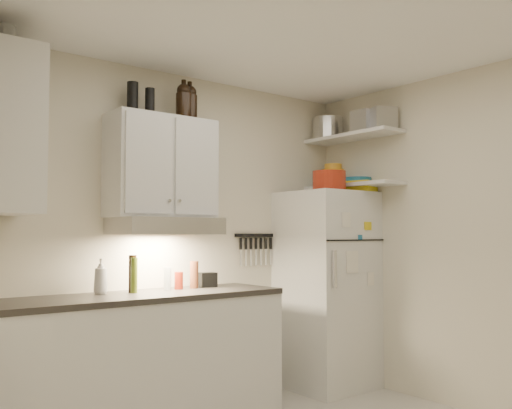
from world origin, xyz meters
TOP-DOWN VIEW (x-y plane):
  - ceiling at (0.00, 0.00)m, footprint 3.20×3.00m
  - back_wall at (0.00, 1.51)m, footprint 3.20×0.02m
  - left_wall at (-1.61, 0.00)m, footprint 0.02×3.00m
  - right_wall at (1.61, 0.00)m, footprint 0.02×3.00m
  - base_cabinet at (-0.55, 1.20)m, footprint 2.10×0.60m
  - countertop at (-0.55, 1.20)m, footprint 2.10×0.62m
  - upper_cabinet at (-0.30, 1.33)m, footprint 0.80×0.33m
  - side_cabinet at (-1.44, 1.20)m, footprint 0.33×0.55m
  - range_hood at (-0.30, 1.27)m, footprint 0.76×0.46m
  - fridge at (1.25, 1.16)m, footprint 0.70×0.68m
  - shelf_hi at (1.45, 1.02)m, footprint 0.30×0.95m
  - shelf_lo at (1.45, 1.02)m, footprint 0.30×0.95m
  - knife_strip at (0.70, 1.49)m, footprint 0.42×0.02m
  - dutch_oven at (1.12, 0.99)m, footprint 0.36×0.36m
  - book_stack at (1.46, 0.98)m, footprint 0.30×0.34m
  - spice_jar at (1.30, 1.04)m, footprint 0.06×0.06m
  - stock_pot at (1.47, 1.35)m, footprint 0.34×0.34m
  - tin_a at (1.47, 0.90)m, footprint 0.21×0.19m
  - tin_b at (1.51, 0.74)m, footprint 0.26×0.26m
  - bowl_teal at (1.49, 1.33)m, footprint 0.26×0.26m
  - bowl_orange at (1.54, 1.35)m, footprint 0.21×0.21m
  - bowl_yellow at (1.54, 1.35)m, footprint 0.16×0.16m
  - plates at (1.53, 1.04)m, footprint 0.28×0.28m
  - growler_a at (-0.14, 1.29)m, footprint 0.15×0.15m
  - growler_b at (-0.08, 1.30)m, footprint 0.15×0.15m
  - thermos_a at (-0.41, 1.33)m, footprint 0.09×0.09m
  - thermos_b at (-0.52, 1.37)m, footprint 0.10×0.10m
  - side_jar at (-1.45, 1.23)m, footprint 0.17×0.17m
  - soap_bottle at (-0.76, 1.34)m, footprint 0.14×0.14m
  - pepper_mill at (-0.03, 1.30)m, footprint 0.08×0.08m
  - oil_bottle at (-0.55, 1.26)m, footprint 0.06×0.06m
  - vinegar_bottle at (-0.54, 1.30)m, footprint 0.07×0.07m
  - clear_bottle at (-0.26, 1.31)m, footprint 0.06×0.06m
  - red_jar at (-0.16, 1.31)m, footprint 0.07×0.07m
  - caddy at (0.11, 1.33)m, footprint 0.15×0.12m

SIDE VIEW (x-z plane):
  - base_cabinet at x=-0.55m, z-range 0.00..0.88m
  - fridge at x=1.25m, z-range 0.00..1.70m
  - countertop at x=-0.55m, z-range 0.88..0.92m
  - caddy at x=0.11m, z-range 0.92..1.03m
  - red_jar at x=-0.16m, z-range 0.92..1.05m
  - clear_bottle at x=-0.26m, z-range 0.92..1.09m
  - pepper_mill at x=-0.03m, z-range 0.92..1.13m
  - oil_bottle at x=-0.55m, z-range 0.92..1.17m
  - vinegar_bottle at x=-0.54m, z-range 0.92..1.18m
  - soap_bottle at x=-0.76m, z-range 0.92..1.19m
  - back_wall at x=0.00m, z-range 0.00..2.60m
  - left_wall at x=-1.61m, z-range 0.00..2.60m
  - right_wall at x=1.61m, z-range 0.00..2.60m
  - knife_strip at x=0.70m, z-range 1.31..1.33m
  - range_hood at x=-0.30m, z-range 1.33..1.45m
  - spice_jar at x=1.30m, z-range 1.70..1.79m
  - book_stack at x=1.46m, z-range 1.70..1.80m
  - shelf_lo at x=1.45m, z-range 1.75..1.77m
  - dutch_oven at x=1.12m, z-range 1.70..1.86m
  - plates at x=1.53m, z-range 1.77..1.84m
  - upper_cabinet at x=-0.30m, z-range 1.45..2.20m
  - bowl_teal at x=1.49m, z-range 1.77..1.88m
  - bowl_orange at x=1.54m, z-range 1.88..1.94m
  - side_cabinet at x=-1.44m, z-range 1.45..2.45m
  - bowl_yellow at x=1.54m, z-range 1.94..1.99m
  - shelf_hi at x=1.45m, z-range 2.19..2.22m
  - thermos_a at x=-0.41m, z-range 2.20..2.40m
  - tin_a at x=1.47m, z-range 2.21..2.41m
  - tin_b at x=1.51m, z-range 2.21..2.42m
  - thermos_b at x=-0.52m, z-range 2.20..2.44m
  - stock_pot at x=1.47m, z-range 2.21..2.42m
  - growler_b at x=-0.08m, z-range 2.20..2.48m
  - growler_a at x=-0.14m, z-range 2.20..2.48m
  - side_jar at x=-1.45m, z-range 2.45..2.63m
  - ceiling at x=0.00m, z-range 2.60..2.62m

